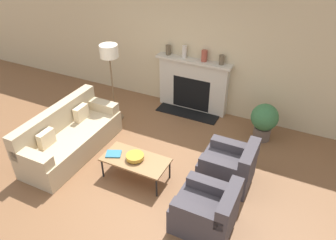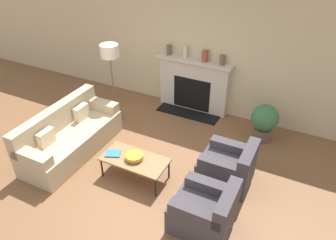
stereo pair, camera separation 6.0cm
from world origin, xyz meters
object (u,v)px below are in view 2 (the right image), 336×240
armchair_near (205,211)px  mantel_vase_center_right (205,56)px  floor_lamp (110,59)px  couch (70,136)px  mantel_vase_left (169,50)px  mantel_vase_right (222,60)px  bowl (134,156)px  mantel_vase_center_left (185,52)px  book (113,153)px  potted_plant (264,121)px  fireplace (193,86)px  armchair_far (228,167)px  coffee_table (135,160)px

armchair_near → mantel_vase_center_right: bearing=-157.5°
floor_lamp → couch: bearing=-92.9°
mantel_vase_left → mantel_vase_right: 1.22m
bowl → mantel_vase_center_left: (-0.26, 2.58, 0.88)m
book → potted_plant: potted_plant is taller
fireplace → armchair_near: 3.35m
bowl → book: bowl is taller
armchair_far → mantel_vase_left: mantel_vase_left is taller
fireplace → floor_lamp: bearing=-140.8°
bowl → mantel_vase_center_right: size_ratio=1.26×
armchair_far → bowl: (-1.43, -0.61, 0.15)m
fireplace → floor_lamp: (-1.36, -1.11, 0.79)m
armchair_near → coffee_table: armchair_near is taller
floor_lamp → mantel_vase_center_left: (1.13, 1.12, -0.04)m
mantel_vase_right → fireplace: bearing=-178.7°
mantel_vase_center_right → mantel_vase_right: 0.38m
floor_lamp → mantel_vase_center_right: 1.94m
floor_lamp → mantel_vase_center_right: size_ratio=6.99×
mantel_vase_left → potted_plant: mantel_vase_left is taller
mantel_vase_center_left → bowl: bearing=-84.2°
mantel_vase_left → mantel_vase_center_left: 0.38m
couch → coffee_table: 1.47m
couch → potted_plant: (3.14, 1.99, 0.11)m
bowl → mantel_vase_center_right: 2.72m
armchair_near → mantel_vase_center_left: (-1.70, 3.01, 1.03)m
coffee_table → couch: bearing=176.9°
mantel_vase_center_right → potted_plant: size_ratio=0.31×
bowl → mantel_vase_right: (0.57, 2.58, 0.84)m
mantel_vase_left → mantel_vase_center_right: mantel_vase_center_right is taller
couch → mantel_vase_left: bearing=-18.2°
bowl → floor_lamp: bearing=133.9°
armchair_far → couch: bearing=-79.7°
mantel_vase_right → armchair_far: bearing=-66.2°
couch → bowl: size_ratio=6.91×
fireplace → coffee_table: bearing=-89.2°
armchair_near → mantel_vase_right: bearing=-164.0°
bowl → mantel_vase_center_left: size_ratio=1.13×
couch → potted_plant: size_ratio=2.69×
armchair_far → potted_plant: size_ratio=1.10×
mantel_vase_left → floor_lamp: bearing=-123.6°
couch → coffee_table: couch is taller
armchair_near → coffee_table: (-1.43, 0.44, 0.06)m
mantel_vase_center_right → floor_lamp: bearing=-144.6°
mantel_vase_right → mantel_vase_center_right: bearing=180.0°
couch → armchair_near: 2.95m
armchair_far → bowl: 1.57m
book → potted_plant: size_ratio=0.40×
armchair_near → armchair_far: same height
fireplace → mantel_vase_right: mantel_vase_right is taller
armchair_near → armchair_far: 1.05m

